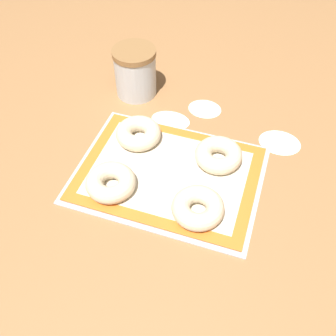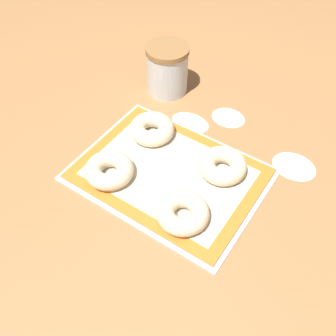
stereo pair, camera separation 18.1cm
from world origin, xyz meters
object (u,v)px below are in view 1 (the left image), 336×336
baking_tray (168,175)px  bagel_back_right (218,155)px  bagel_back_left (138,133)px  flour_canister (135,72)px  bagel_front_right (198,208)px  bagel_front_left (111,182)px

baking_tray → bagel_back_right: size_ratio=3.81×
baking_tray → bagel_back_left: 0.16m
bagel_back_left → flour_canister: bearing=113.1°
bagel_front_right → flour_canister: (-0.32, 0.40, 0.04)m
bagel_back_right → bagel_back_left: bearing=177.6°
bagel_front_left → bagel_front_right: same height
bagel_front_right → bagel_front_left: bearing=178.7°
flour_canister → bagel_back_left: bearing=-66.9°
flour_canister → bagel_front_right: bearing=-51.8°
bagel_front_left → baking_tray: bearing=36.8°
bagel_back_left → flour_canister: flour_canister is taller
flour_canister → bagel_front_left: bearing=-77.5°
baking_tray → flour_canister: size_ratio=3.14×
baking_tray → bagel_front_right: 0.15m
baking_tray → bagel_back_left: bearing=141.2°
bagel_front_right → bagel_back_left: 0.30m
bagel_front_right → bagel_back_right: size_ratio=1.00×
bagel_front_right → bagel_back_left: bearing=139.7°
bagel_back_right → baking_tray: bearing=-142.7°
bagel_front_right → flour_canister: 0.52m
bagel_front_left → flour_canister: 0.41m
bagel_back_left → baking_tray: bearing=-38.8°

